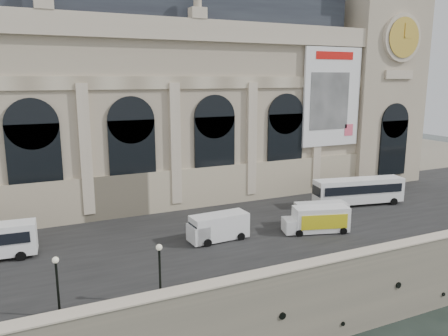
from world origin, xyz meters
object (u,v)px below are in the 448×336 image
Objects in this scene: lamp_right at (160,274)px; van_b at (216,228)px; bus_right at (358,190)px; box_truck at (317,220)px; lamp_left at (58,288)px; van_c at (318,214)px.

van_b is at bearing 48.04° from lamp_right.
box_truck is (-10.61, -5.87, -0.53)m from bus_right.
lamp_right is at bearing -156.11° from bus_right.
box_truck is 1.64× the size of lamp_left.
lamp_left is (-14.96, -8.34, 0.78)m from van_b.
van_b is 12.55m from lamp_right.
bus_right is 37.84m from lamp_left.
van_b is at bearing 167.92° from box_truck.
bus_right is 10.30m from van_c.
van_c is (11.58, -0.64, -0.05)m from van_b.
box_truck reaches higher than van_c.
lamp_left is at bearing -166.36° from box_truck.
box_truck is at bearing -151.06° from bus_right.
lamp_right is at bearing -131.96° from van_b.
lamp_left is (-25.27, -6.13, 0.76)m from box_truck.
box_truck is 26.02m from lamp_left.
bus_right is 12.14m from box_truck.
lamp_left is 6.66m from lamp_right.
lamp_right is (-18.68, -7.10, 0.82)m from box_truck.
lamp_left reaches higher than bus_right.
van_c is at bearing 16.18° from lamp_left.
bus_right is at bearing 24.73° from van_c.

